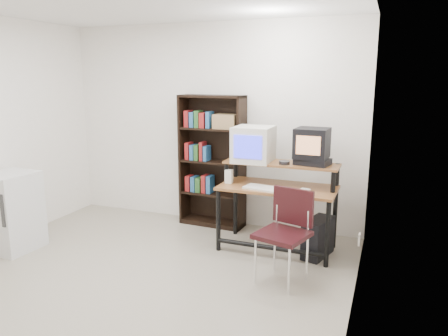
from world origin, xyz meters
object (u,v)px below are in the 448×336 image
(computer_desk, at_px, (278,189))
(pc_tower, at_px, (318,238))
(mini_fridge, at_px, (11,211))
(bookshelf, at_px, (213,159))
(school_chair, at_px, (286,225))
(crt_tv, at_px, (312,143))
(crt_monitor, at_px, (254,144))

(computer_desk, height_order, pc_tower, computer_desk)
(pc_tower, xyz_separation_m, mini_fridge, (-3.27, -1.03, 0.23))
(computer_desk, bearing_deg, bookshelf, 153.43)
(school_chair, height_order, mini_fridge, same)
(crt_tv, distance_m, bookshelf, 1.42)
(crt_tv, bearing_deg, mini_fridge, -155.41)
(bookshelf, bearing_deg, crt_monitor, -28.47)
(pc_tower, height_order, bookshelf, bookshelf)
(school_chair, bearing_deg, computer_desk, 125.91)
(crt_tv, bearing_deg, bookshelf, 167.56)
(school_chair, distance_m, mini_fridge, 3.09)
(pc_tower, relative_size, bookshelf, 0.26)
(crt_tv, bearing_deg, pc_tower, -50.47)
(pc_tower, bearing_deg, bookshelf, 174.20)
(computer_desk, height_order, mini_fridge, computer_desk)
(computer_desk, relative_size, crt_tv, 3.50)
(computer_desk, distance_m, pc_tower, 0.68)
(computer_desk, xyz_separation_m, crt_monitor, (-0.33, 0.10, 0.48))
(crt_tv, distance_m, pc_tower, 1.03)
(crt_tv, xyz_separation_m, bookshelf, (-1.33, 0.37, -0.34))
(computer_desk, bearing_deg, school_chair, -69.66)
(pc_tower, bearing_deg, crt_monitor, -175.48)
(crt_tv, distance_m, mini_fridge, 3.45)
(crt_monitor, relative_size, crt_tv, 1.19)
(crt_monitor, xyz_separation_m, crt_tv, (0.65, 0.04, 0.04))
(computer_desk, distance_m, mini_fridge, 3.02)
(crt_tv, relative_size, pc_tower, 0.82)
(bookshelf, height_order, mini_fridge, bookshelf)
(computer_desk, height_order, bookshelf, bookshelf)
(pc_tower, height_order, school_chair, school_chair)
(pc_tower, distance_m, school_chair, 0.78)
(crt_monitor, bearing_deg, bookshelf, 148.54)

